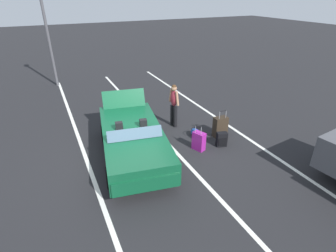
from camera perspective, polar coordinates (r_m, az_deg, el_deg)
The scene contains 11 objects.
ground_plane at distance 8.49m, azimuth -7.25°, elevation -6.54°, with size 80.00×80.00×0.00m, color black.
lot_line_near at distance 8.26m, azimuth -16.51°, elevation -8.63°, with size 18.00×0.12×0.01m, color silver.
lot_line_mid at distance 8.90m, azimuth 0.74°, elevation -4.58°, with size 18.00×0.12×0.01m, color silver.
lot_line_far at distance 10.23m, azimuth 14.44°, elevation -1.01°, with size 18.00×0.12×0.01m, color silver.
convertible_car at distance 8.01m, azimuth -7.27°, elevation -3.77°, with size 4.40×2.46×1.52m.
suitcase_large_black at distance 9.57m, azimuth 11.13°, elevation -0.18°, with size 0.32×0.49×1.03m.
suitcase_medium_bright at distance 8.69m, azimuth 6.63°, elevation -3.23°, with size 0.46×0.37×0.90m.
suitcase_small_carryon at distance 9.03m, azimuth 11.45°, elevation -2.84°, with size 0.29×0.38×0.50m.
duffel_bag at distance 9.45m, azimuth 6.09°, elevation -1.60°, with size 0.66×0.39×0.34m.
traveler_person at distance 9.91m, azimuth 1.27°, elevation 4.90°, with size 0.61×0.27×1.65m.
parking_lamp_post at distance 15.47m, azimuth -24.46°, elevation 17.75°, with size 0.50×0.24×4.73m.
Camera 1 is at (6.78, -2.07, 4.67)m, focal length 28.40 mm.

